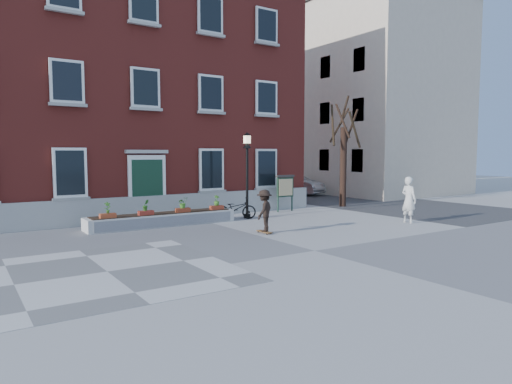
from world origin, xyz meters
TOP-DOWN VIEW (x-y plane):
  - ground at (0.00, 0.00)m, footprint 100.00×100.00m
  - checker_patch at (-6.00, 1.00)m, footprint 6.00×6.00m
  - bicycle at (1.45, 7.10)m, footprint 1.95×1.38m
  - parked_car at (11.28, 15.42)m, footprint 2.91×4.87m
  - bystander at (7.08, 2.07)m, footprint 0.52×0.75m
  - brick_building at (-2.00, 13.98)m, footprint 18.40×10.85m
  - planter_assembly at (-1.99, 7.18)m, footprint 6.20×1.12m
  - bare_tree at (9.01, 8.01)m, footprint 1.83×1.83m
  - side_street at (17.99, 19.78)m, footprint 15.20×36.00m
  - lamp_post at (2.08, 7.10)m, footprint 0.40×0.40m
  - notice_board at (4.98, 8.03)m, footprint 1.10×0.16m
  - skateboarder at (0.46, 3.38)m, footprint 1.16×1.05m

SIDE VIEW (x-z plane):
  - ground at x=0.00m, z-range 0.00..0.00m
  - checker_patch at x=-6.00m, z-range 0.00..0.01m
  - planter_assembly at x=-1.99m, z-range -0.27..0.88m
  - bicycle at x=1.45m, z-range 0.00..0.97m
  - parked_car at x=11.28m, z-range 0.00..1.51m
  - skateboarder at x=0.46m, z-range 0.03..1.67m
  - bystander at x=7.08m, z-range 0.00..1.99m
  - notice_board at x=4.98m, z-range 0.33..2.20m
  - lamp_post at x=2.08m, z-range 0.57..4.50m
  - bare_tree at x=9.01m, z-range -0.29..5.87m
  - brick_building at x=-2.00m, z-range 0.00..12.60m
  - side_street at x=17.99m, z-range -0.23..14.27m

